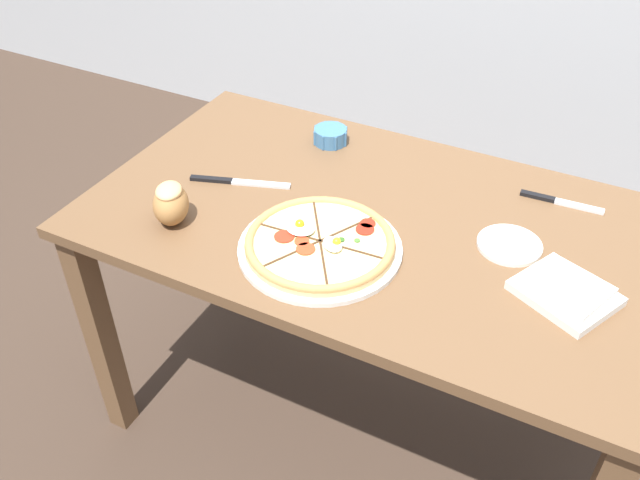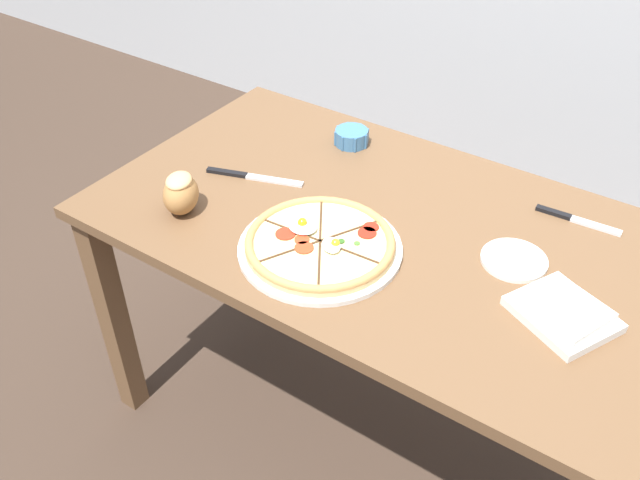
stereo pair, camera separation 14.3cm
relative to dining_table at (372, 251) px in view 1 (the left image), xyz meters
name	(u,v)px [view 1 (the left image)]	position (x,y,z in m)	size (l,w,h in m)	color
ground_plane	(362,413)	(0.00, 0.00, -0.64)	(12.00, 12.00, 0.00)	#3D2D23
dining_table	(372,251)	(0.00, 0.00, 0.00)	(1.36, 0.79, 0.75)	brown
pizza	(320,244)	(-0.06, -0.17, 0.12)	(0.37, 0.37, 0.05)	white
ramekin_bowl	(330,135)	(-0.25, 0.26, 0.13)	(0.10, 0.10, 0.04)	teal
napkin_folded	(566,291)	(0.46, -0.08, 0.12)	(0.23, 0.22, 0.04)	silver
bread_piece_near	(171,203)	(-0.41, -0.23, 0.16)	(0.12, 0.13, 0.10)	#A3703D
knife_main	(239,182)	(-0.36, -0.03, 0.11)	(0.25, 0.10, 0.01)	silver
knife_spare	(560,202)	(0.38, 0.26, 0.11)	(0.20, 0.03, 0.01)	silver
side_saucer	(509,245)	(0.31, 0.03, 0.11)	(0.14, 0.14, 0.01)	white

